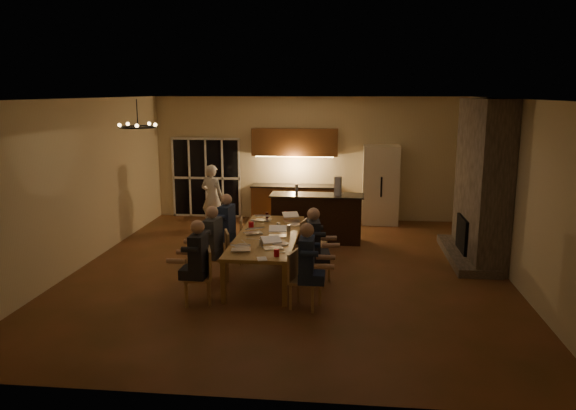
{
  "coord_description": "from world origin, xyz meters",
  "views": [
    {
      "loc": [
        1.06,
        -10.06,
        3.33
      ],
      "look_at": [
        -0.05,
        0.3,
        1.21
      ],
      "focal_mm": 35.0,
      "sensor_mm": 36.0,
      "label": 1
    }
  ],
  "objects_px": {
    "chair_left_far": "(231,241)",
    "chair_right_mid": "(317,259)",
    "chair_left_near": "(197,276)",
    "laptop_c": "(253,227)",
    "chair_right_far": "(314,243)",
    "mug_front": "(262,239)",
    "redcup_near": "(277,253)",
    "redcup_mid": "(251,225)",
    "person_left_near": "(199,263)",
    "laptop_a": "(241,244)",
    "chair_right_near": "(305,280)",
    "chandelier": "(138,127)",
    "chair_left_mid": "(216,256)",
    "standing_person": "(212,197)",
    "bar_bottle": "(297,189)",
    "plate_near": "(280,244)",
    "person_left_mid": "(213,244)",
    "person_right_near": "(307,267)",
    "laptop_b": "(273,242)",
    "can_cola": "(267,215)",
    "dining_table": "(268,254)",
    "mug_mid": "(278,225)",
    "bar_island": "(317,218)",
    "plate_far": "(295,224)",
    "plate_left": "(243,246)",
    "can_right": "(289,228)",
    "laptop_f": "(292,216)",
    "can_silver": "(261,242)",
    "person_left_far": "(227,228)",
    "laptop_d": "(278,230)",
    "laptop_e": "(263,215)",
    "redcup_far": "(286,215)",
    "bar_blender": "(338,186)",
    "person_right_mid": "(313,247)",
    "mug_back": "(253,222)",
    "refrigerator": "(381,185)"
  },
  "relations": [
    {
      "from": "chair_left_far",
      "to": "chair_right_mid",
      "type": "distance_m",
      "value": 2.04
    },
    {
      "from": "chair_left_near",
      "to": "laptop_c",
      "type": "xyz_separation_m",
      "value": [
        0.63,
        1.63,
        0.42
      ]
    },
    {
      "from": "chair_right_far",
      "to": "mug_front",
      "type": "bearing_deg",
      "value": 154.9
    },
    {
      "from": "redcup_near",
      "to": "chair_right_far",
      "type": "bearing_deg",
      "value": 76.49
    },
    {
      "from": "redcup_mid",
      "to": "person_left_near",
      "type": "bearing_deg",
      "value": -102.7
    },
    {
      "from": "laptop_a",
      "to": "chair_right_near",
      "type": "bearing_deg",
      "value": 146.96
    },
    {
      "from": "person_left_near",
      "to": "chandelier",
      "type": "xyz_separation_m",
      "value": [
        -1.16,
        0.75,
        2.06
      ]
    },
    {
      "from": "chair_left_mid",
      "to": "laptop_a",
      "type": "height_order",
      "value": "laptop_a"
    },
    {
      "from": "chandelier",
      "to": "laptop_c",
      "type": "relative_size",
      "value": 1.95
    },
    {
      "from": "standing_person",
      "to": "chair_right_near",
      "type": "bearing_deg",
      "value": 136.32
    },
    {
      "from": "redcup_mid",
      "to": "bar_bottle",
      "type": "distance_m",
      "value": 2.02
    },
    {
      "from": "plate_near",
      "to": "standing_person",
      "type": "bearing_deg",
      "value": 118.96
    },
    {
      "from": "person_left_mid",
      "to": "person_right_near",
      "type": "bearing_deg",
      "value": 65.96
    },
    {
      "from": "laptop_b",
      "to": "can_cola",
      "type": "xyz_separation_m",
      "value": [
        -0.43,
        2.24,
        -0.05
      ]
    },
    {
      "from": "dining_table",
      "to": "mug_mid",
      "type": "xyz_separation_m",
      "value": [
        0.13,
        0.56,
        0.43
      ]
    },
    {
      "from": "can_cola",
      "to": "person_left_mid",
      "type": "bearing_deg",
      "value": -109.9
    },
    {
      "from": "person_left_mid",
      "to": "laptop_a",
      "type": "bearing_deg",
      "value": 57.65
    },
    {
      "from": "bar_island",
      "to": "chair_right_mid",
      "type": "distance_m",
      "value": 2.81
    },
    {
      "from": "person_left_near",
      "to": "plate_far",
      "type": "distance_m",
      "value": 2.76
    },
    {
      "from": "plate_left",
      "to": "can_right",
      "type": "bearing_deg",
      "value": 59.48
    },
    {
      "from": "chair_right_mid",
      "to": "dining_table",
      "type": "bearing_deg",
      "value": 78.08
    },
    {
      "from": "bar_island",
      "to": "laptop_c",
      "type": "relative_size",
      "value": 6.47
    },
    {
      "from": "person_right_near",
      "to": "laptop_f",
      "type": "bearing_deg",
      "value": 10.72
    },
    {
      "from": "person_left_mid",
      "to": "can_silver",
      "type": "height_order",
      "value": "person_left_mid"
    },
    {
      "from": "person_left_far",
      "to": "laptop_d",
      "type": "distance_m",
      "value": 1.33
    },
    {
      "from": "chair_right_mid",
      "to": "laptop_e",
      "type": "relative_size",
      "value": 2.78
    },
    {
      "from": "laptop_b",
      "to": "bar_bottle",
      "type": "distance_m",
      "value": 3.22
    },
    {
      "from": "person_right_near",
      "to": "chair_left_mid",
      "type": "bearing_deg",
      "value": 55.05
    },
    {
      "from": "chandelier",
      "to": "plate_left",
      "type": "relative_size",
      "value": 2.27
    },
    {
      "from": "chair_right_mid",
      "to": "mug_mid",
      "type": "distance_m",
      "value": 1.32
    },
    {
      "from": "chair_right_mid",
      "to": "plate_near",
      "type": "xyz_separation_m",
      "value": [
        -0.61,
        -0.2,
        0.31
      ]
    },
    {
      "from": "laptop_d",
      "to": "redcup_far",
      "type": "distance_m",
      "value": 1.56
    },
    {
      "from": "person_left_near",
      "to": "laptop_e",
      "type": "distance_m",
      "value": 2.84
    },
    {
      "from": "laptop_a",
      "to": "redcup_mid",
      "type": "bearing_deg",
      "value": -95.07
    },
    {
      "from": "laptop_a",
      "to": "plate_left",
      "type": "xyz_separation_m",
      "value": [
        -0.02,
        0.24,
        -0.1
      ]
    },
    {
      "from": "bar_blender",
      "to": "chair_left_mid",
      "type": "bearing_deg",
      "value": -110.11
    },
    {
      "from": "standing_person",
      "to": "laptop_d",
      "type": "bearing_deg",
      "value": 138.73
    },
    {
      "from": "dining_table",
      "to": "person_left_mid",
      "type": "xyz_separation_m",
      "value": [
        -0.89,
        -0.54,
        0.31
      ]
    },
    {
      "from": "mug_mid",
      "to": "bar_blender",
      "type": "bearing_deg",
      "value": 58.07
    },
    {
      "from": "person_right_mid",
      "to": "redcup_far",
      "type": "bearing_deg",
      "value": 11.85
    },
    {
      "from": "chair_right_far",
      "to": "laptop_e",
      "type": "distance_m",
      "value": 1.26
    },
    {
      "from": "person_left_far",
      "to": "laptop_e",
      "type": "distance_m",
      "value": 0.84
    },
    {
      "from": "person_right_mid",
      "to": "laptop_c",
      "type": "height_order",
      "value": "person_right_mid"
    },
    {
      "from": "chair_right_near",
      "to": "chair_left_near",
      "type": "bearing_deg",
      "value": 105.05
    },
    {
      "from": "mug_back",
      "to": "chair_right_mid",
      "type": "bearing_deg",
      "value": -41.9
    },
    {
      "from": "refrigerator",
      "to": "chair_right_mid",
      "type": "distance_m",
      "value": 5.0
    },
    {
      "from": "mug_mid",
      "to": "laptop_e",
      "type": "bearing_deg",
      "value": 123.59
    },
    {
      "from": "laptop_a",
      "to": "laptop_d",
      "type": "xyz_separation_m",
      "value": [
        0.49,
        0.96,
        0.0
      ]
    },
    {
      "from": "chair_left_mid",
      "to": "person_right_mid",
      "type": "bearing_deg",
      "value": 69.29
    },
    {
      "from": "dining_table",
      "to": "chair_right_mid",
      "type": "xyz_separation_m",
      "value": [
        0.93,
        -0.42,
        0.07
      ]
    }
  ]
}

